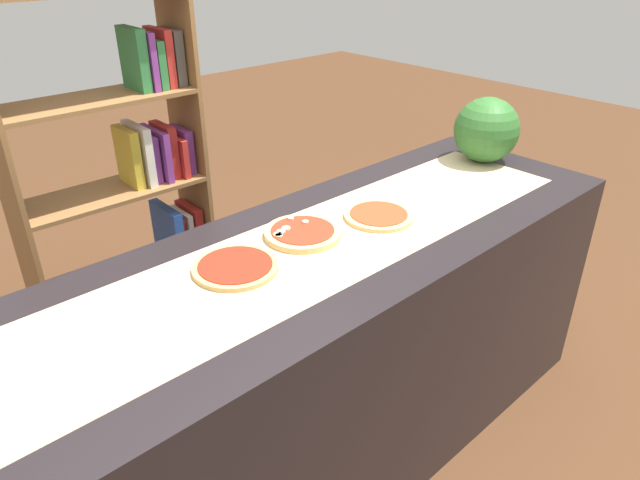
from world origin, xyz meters
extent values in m
plane|color=#4C2D19|center=(0.00, 0.00, 0.00)|extent=(12.00, 12.00, 0.00)
cube|color=black|center=(0.00, 0.00, 0.46)|extent=(2.42, 0.75, 0.92)
cube|color=tan|center=(0.00, 0.00, 0.92)|extent=(2.09, 0.46, 0.00)
cylinder|color=tan|center=(-0.28, 0.06, 0.93)|extent=(0.25, 0.25, 0.01)
cylinder|color=#AD2314|center=(-0.28, 0.06, 0.94)|extent=(0.22, 0.22, 0.00)
cylinder|color=#DBB26B|center=(0.00, 0.08, 0.93)|extent=(0.25, 0.25, 0.02)
cylinder|color=red|center=(0.00, 0.08, 0.94)|extent=(0.21, 0.21, 0.00)
cylinder|color=#C6B28E|center=(-0.04, 0.12, 0.95)|extent=(0.03, 0.03, 0.01)
cylinder|color=#C6B28E|center=(-0.06, 0.11, 0.95)|extent=(0.03, 0.03, 0.01)
cylinder|color=#C6B28E|center=(-0.08, 0.11, 0.95)|extent=(0.03, 0.03, 0.01)
cylinder|color=#C6B28E|center=(0.02, 0.17, 0.95)|extent=(0.02, 0.02, 0.01)
cylinder|color=#C6B28E|center=(-0.09, 0.10, 0.95)|extent=(0.02, 0.02, 0.01)
cylinder|color=#C6B28E|center=(0.04, 0.11, 0.95)|extent=(0.02, 0.02, 0.01)
cylinder|color=#DBB26B|center=(0.28, 0.01, 0.93)|extent=(0.24, 0.24, 0.01)
cylinder|color=red|center=(0.28, 0.01, 0.94)|extent=(0.20, 0.20, 0.00)
sphere|color=#2D6628|center=(1.03, 0.09, 1.06)|extent=(0.27, 0.27, 0.27)
cube|color=brown|center=(0.20, 1.11, 0.81)|extent=(0.02, 0.30, 1.61)
cube|color=brown|center=(-0.59, 1.12, 0.81)|extent=(0.02, 0.30, 1.61)
cube|color=brown|center=(-0.20, 1.12, 0.01)|extent=(0.77, 0.31, 0.02)
cube|color=gold|center=(0.15, 1.11, 0.12)|extent=(0.04, 0.20, 0.21)
cube|color=#47423D|center=(0.10, 1.11, 0.14)|extent=(0.04, 0.24, 0.24)
cube|color=#B22823|center=(0.06, 1.11, 0.13)|extent=(0.04, 0.18, 0.21)
cube|color=#B22823|center=(0.01, 1.11, 0.10)|extent=(0.03, 0.22, 0.17)
cube|color=brown|center=(-0.20, 1.12, 0.41)|extent=(0.77, 0.31, 0.02)
cube|color=#B22823|center=(0.15, 1.11, 0.52)|extent=(0.04, 0.20, 0.22)
cube|color=silver|center=(0.11, 1.11, 0.52)|extent=(0.03, 0.18, 0.20)
cube|color=#B22823|center=(0.07, 1.11, 0.51)|extent=(0.03, 0.17, 0.19)
cube|color=#234799|center=(0.03, 1.11, 0.54)|extent=(0.05, 0.24, 0.25)
cube|color=brown|center=(-0.20, 1.12, 0.81)|extent=(0.77, 0.31, 0.02)
cube|color=#753384|center=(0.15, 1.11, 0.92)|extent=(0.04, 0.17, 0.20)
cube|color=#B22823|center=(0.11, 1.11, 0.90)|extent=(0.03, 0.24, 0.18)
cube|color=#B22823|center=(0.07, 1.11, 0.93)|extent=(0.04, 0.18, 0.23)
cube|color=#753384|center=(0.03, 1.11, 0.93)|extent=(0.03, 0.23, 0.22)
cube|color=#753384|center=(-0.01, 1.11, 0.92)|extent=(0.03, 0.17, 0.21)
cube|color=silver|center=(-0.05, 1.11, 0.94)|extent=(0.04, 0.22, 0.26)
cube|color=gold|center=(-0.10, 1.11, 0.94)|extent=(0.04, 0.18, 0.25)
cube|color=brown|center=(-0.20, 1.12, 1.21)|extent=(0.77, 0.31, 0.02)
cube|color=#47423D|center=(0.15, 1.11, 1.33)|extent=(0.04, 0.18, 0.23)
cube|color=#B22823|center=(0.11, 1.11, 1.33)|extent=(0.04, 0.19, 0.24)
cube|color=#2D753D|center=(0.07, 1.11, 1.31)|extent=(0.04, 0.20, 0.20)
cube|color=#753384|center=(0.03, 1.11, 1.33)|extent=(0.03, 0.20, 0.23)
cube|color=#2D753D|center=(-0.01, 1.11, 1.34)|extent=(0.04, 0.19, 0.25)
camera|label=1|loc=(-1.08, -1.17, 1.80)|focal=32.26mm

